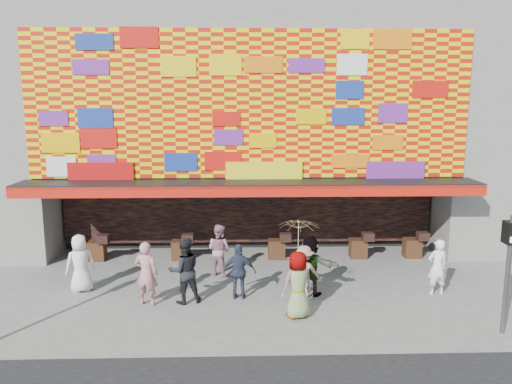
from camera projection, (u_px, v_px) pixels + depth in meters
ground at (252, 311)px, 13.70m from camera, size 90.00×90.00×0.00m
shop_building at (247, 112)px, 20.79m from camera, size 15.20×9.40×10.00m
signal_right at (509, 261)px, 12.07m from camera, size 0.22×0.20×3.00m
ped_a at (80, 263)px, 14.95m from camera, size 1.02×0.88×1.76m
ped_b at (146, 273)px, 13.95m from camera, size 0.75×0.57×1.84m
ped_c at (185, 270)px, 14.11m from camera, size 1.10×0.97×1.90m
ped_d at (304, 272)px, 14.46m from camera, size 1.08×0.71×1.58m
ped_e at (239, 272)px, 14.42m from camera, size 0.99×0.47×1.64m
ped_f at (310, 266)px, 14.70m from camera, size 1.73×1.18×1.79m
ped_g at (298, 285)px, 13.14m from camera, size 1.04×0.88×1.81m
ped_h at (437, 267)px, 14.75m from camera, size 0.67×0.49×1.68m
ped_i at (219, 250)px, 16.39m from camera, size 1.05×1.00×1.71m
parasol at (299, 238)px, 12.91m from camera, size 1.13×1.15×1.92m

